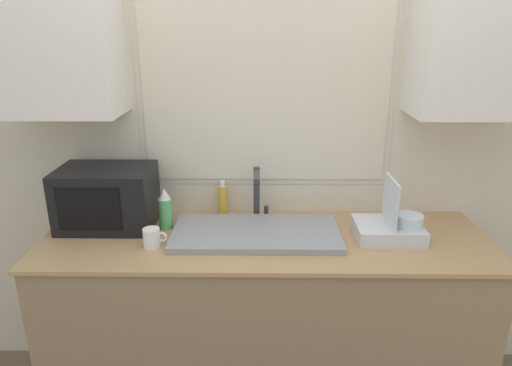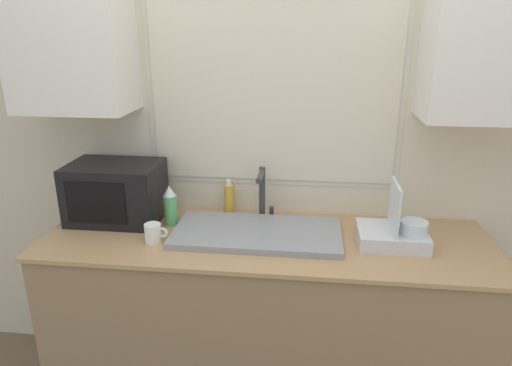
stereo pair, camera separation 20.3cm
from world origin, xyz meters
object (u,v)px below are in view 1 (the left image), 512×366
(dish_rack, at_px, (391,227))
(mug_near_sink, at_px, (152,238))
(soap_bottle, at_px, (223,200))
(microwave, at_px, (107,197))
(spray_bottle, at_px, (165,209))
(faucet, at_px, (257,189))

(dish_rack, distance_m, mug_near_sink, 1.10)
(soap_bottle, bearing_deg, microwave, -165.91)
(microwave, relative_size, mug_near_sink, 4.19)
(dish_rack, bearing_deg, soap_bottle, 161.66)
(spray_bottle, relative_size, soap_bottle, 1.10)
(microwave, bearing_deg, dish_rack, -5.38)
(faucet, bearing_deg, soap_bottle, 163.66)
(soap_bottle, bearing_deg, faucet, -16.34)
(microwave, height_order, dish_rack, microwave)
(dish_rack, height_order, soap_bottle, dish_rack)
(faucet, xyz_separation_m, dish_rack, (0.63, -0.21, -0.11))
(microwave, xyz_separation_m, soap_bottle, (0.56, 0.14, -0.06))
(faucet, relative_size, dish_rack, 0.88)
(microwave, bearing_deg, faucet, 6.65)
(faucet, xyz_separation_m, spray_bottle, (-0.45, -0.12, -0.06))
(faucet, relative_size, spray_bottle, 1.31)
(mug_near_sink, bearing_deg, dish_rack, 5.44)
(faucet, relative_size, microwave, 0.60)
(faucet, height_order, soap_bottle, faucet)
(spray_bottle, bearing_deg, microwave, 173.66)
(faucet, xyz_separation_m, soap_bottle, (-0.18, 0.05, -0.08))
(faucet, bearing_deg, spray_bottle, -165.20)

